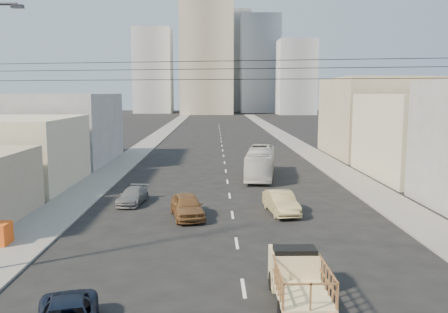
{
  "coord_description": "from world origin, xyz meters",
  "views": [
    {
      "loc": [
        -1.21,
        -16.82,
        8.08
      ],
      "look_at": [
        -0.49,
        17.3,
        3.5
      ],
      "focal_mm": 38.0,
      "sensor_mm": 36.0,
      "label": 1
    }
  ],
  "objects_px": {
    "flatbed_pickup": "(298,275)",
    "sedan_brown": "(187,206)",
    "city_bus": "(260,163)",
    "sedan_grey": "(133,196)",
    "sedan_tan": "(281,202)"
  },
  "relations": [
    {
      "from": "flatbed_pickup",
      "to": "city_bus",
      "type": "height_order",
      "value": "city_bus"
    },
    {
      "from": "city_bus",
      "to": "sedan_brown",
      "type": "height_order",
      "value": "city_bus"
    },
    {
      "from": "sedan_grey",
      "to": "sedan_brown",
      "type": "bearing_deg",
      "value": -36.78
    },
    {
      "from": "flatbed_pickup",
      "to": "sedan_tan",
      "type": "bearing_deg",
      "value": 84.72
    },
    {
      "from": "sedan_brown",
      "to": "sedan_tan",
      "type": "distance_m",
      "value": 6.37
    },
    {
      "from": "flatbed_pickup",
      "to": "sedan_tan",
      "type": "height_order",
      "value": "flatbed_pickup"
    },
    {
      "from": "flatbed_pickup",
      "to": "sedan_brown",
      "type": "bearing_deg",
      "value": 111.61
    },
    {
      "from": "sedan_tan",
      "to": "sedan_grey",
      "type": "xyz_separation_m",
      "value": [
        -10.5,
        2.98,
        -0.16
      ]
    },
    {
      "from": "flatbed_pickup",
      "to": "sedan_brown",
      "type": "height_order",
      "value": "flatbed_pickup"
    },
    {
      "from": "flatbed_pickup",
      "to": "sedan_brown",
      "type": "xyz_separation_m",
      "value": [
        -5.02,
        12.68,
        -0.31
      ]
    },
    {
      "from": "city_bus",
      "to": "sedan_grey",
      "type": "xyz_separation_m",
      "value": [
        -10.45,
        -10.9,
        -0.84
      ]
    },
    {
      "from": "city_bus",
      "to": "sedan_tan",
      "type": "height_order",
      "value": "city_bus"
    },
    {
      "from": "city_bus",
      "to": "sedan_brown",
      "type": "relative_size",
      "value": 2.22
    },
    {
      "from": "sedan_grey",
      "to": "flatbed_pickup",
      "type": "bearing_deg",
      "value": -54.34
    },
    {
      "from": "sedan_brown",
      "to": "sedan_grey",
      "type": "height_order",
      "value": "sedan_brown"
    }
  ]
}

